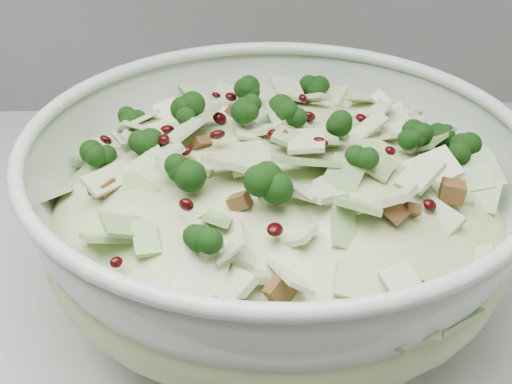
# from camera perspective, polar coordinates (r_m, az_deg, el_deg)

# --- Properties ---
(mixing_bowl) EXTENTS (0.46, 0.46, 0.16)m
(mixing_bowl) POSITION_cam_1_polar(r_m,az_deg,el_deg) (0.57, 1.59, -2.06)
(mixing_bowl) COLOR #B8CBB9
(mixing_bowl) RESTS_ON counter
(salad) EXTENTS (0.45, 0.45, 0.16)m
(salad) POSITION_cam_1_polar(r_m,az_deg,el_deg) (0.55, 1.63, 0.09)
(salad) COLOR #B6C486
(salad) RESTS_ON mixing_bowl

